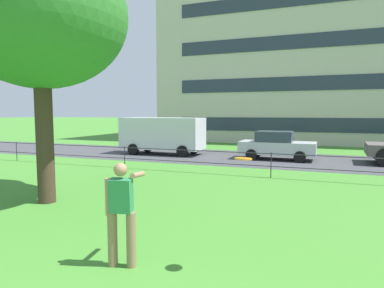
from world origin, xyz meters
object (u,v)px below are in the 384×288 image
at_px(tree_large_lawn, 41,21).
at_px(frisbee, 243,159).
at_px(person_thrower, 121,211).
at_px(car_silver_left, 277,145).
at_px(apartment_building_background, 343,52).
at_px(panel_van_far_left, 163,134).

relative_size(tree_large_lawn, frisbee, 20.62).
distance_m(person_thrower, car_silver_left, 14.15).
xyz_separation_m(frisbee, apartment_building_background, (2.68, 30.08, 6.34)).
bearing_deg(person_thrower, frisbee, 13.62).
bearing_deg(car_silver_left, apartment_building_background, 76.80).
distance_m(tree_large_lawn, frisbee, 7.67).
xyz_separation_m(tree_large_lawn, apartment_building_background, (9.11, 27.51, 3.04)).
height_order(tree_large_lawn, apartment_building_background, apartment_building_background).
distance_m(frisbee, panel_van_far_left, 15.81).
xyz_separation_m(person_thrower, apartment_building_background, (4.60, 30.55, 7.24)).
xyz_separation_m(tree_large_lawn, person_thrower, (4.51, -3.04, -4.20)).
relative_size(person_thrower, frisbee, 4.95).
distance_m(person_thrower, frisbee, 2.17).
xyz_separation_m(person_thrower, car_silver_left, (0.75, 14.13, -0.16)).
height_order(person_thrower, car_silver_left, person_thrower).
bearing_deg(panel_van_far_left, frisbee, -59.54).
bearing_deg(panel_van_far_left, tree_large_lawn, -81.87).
relative_size(tree_large_lawn, car_silver_left, 1.80).
bearing_deg(person_thrower, tree_large_lawn, 146.02).
bearing_deg(tree_large_lawn, frisbee, -21.83).
distance_m(tree_large_lawn, panel_van_far_left, 11.81).
relative_size(car_silver_left, apartment_building_background, 0.13).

